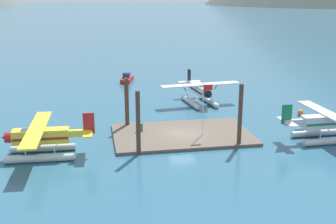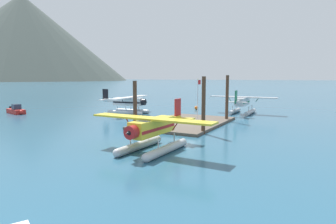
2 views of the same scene
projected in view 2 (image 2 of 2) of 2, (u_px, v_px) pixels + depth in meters
name	position (u px, v px, depth m)	size (l,w,h in m)	color
ground_plane	(185.00, 124.00, 35.87)	(1200.00, 1200.00, 0.00)	#285670
dock_platform	(185.00, 123.00, 35.86)	(13.78, 8.76, 0.30)	brown
piling_near_left	(204.00, 105.00, 29.29)	(0.40, 0.40, 5.82)	#4C3323
piling_near_right	(227.00, 98.00, 37.82)	(0.40, 0.40, 6.00)	#4C3323
piling_far_left	(135.00, 104.00, 32.82)	(0.45, 0.45, 5.35)	#4C3323
flagpole	(198.00, 94.00, 36.84)	(0.95, 0.10, 5.26)	silver
fuel_drum	(159.00, 122.00, 32.83)	(0.62, 0.62, 0.88)	#33663D
mooring_buoy	(196.00, 108.00, 51.52)	(0.67, 0.67, 0.67)	orange
mountain_ridge_west_peak	(23.00, 38.00, 493.04)	(345.53, 345.53, 143.85)	#424C47
seaplane_white_bow_right	(128.00, 104.00, 45.61)	(10.49, 7.95, 3.84)	#B7BABF
seaplane_silver_stbd_aft	(242.00, 104.00, 45.78)	(7.98, 10.41, 3.84)	#B7BABF
seaplane_yellow_port_aft	(152.00, 131.00, 22.46)	(7.98, 10.44, 3.84)	#B7BABF
boat_red_open_north	(16.00, 110.00, 46.07)	(2.54, 4.78, 1.50)	#B2231E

